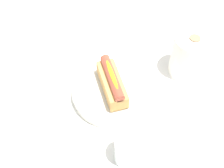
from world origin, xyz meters
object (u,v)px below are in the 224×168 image
water_glass (129,149)px  paper_towel_roll (190,56)px  serving_bowl (112,92)px  hotdog_front (112,82)px

water_glass → paper_towel_roll: 0.34m
serving_bowl → paper_towel_roll: size_ratio=1.68×
hotdog_front → paper_towel_roll: size_ratio=1.15×
serving_bowl → water_glass: water_glass is taller
hotdog_front → serving_bowl: bearing=153.4°
serving_bowl → water_glass: (0.19, 0.00, 0.02)m
hotdog_front → paper_towel_roll: 0.25m
serving_bowl → water_glass: size_ratio=2.50×
paper_towel_roll → serving_bowl: bearing=-78.1°
serving_bowl → hotdog_front: hotdog_front is taller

